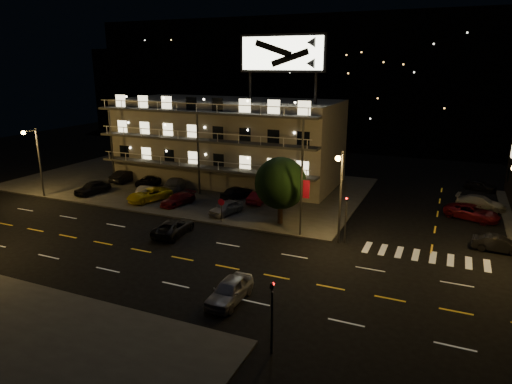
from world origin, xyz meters
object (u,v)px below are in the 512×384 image
at_px(lot_car_4, 226,207).
at_px(lot_car_7, 175,184).
at_px(lot_car_2, 149,195).
at_px(road_car_east, 230,290).
at_px(tree, 280,185).
at_px(side_car_0, 498,244).
at_px(road_car_west, 174,227).

height_order(lot_car_4, lot_car_7, lot_car_7).
distance_m(lot_car_2, road_car_east, 24.26).
xyz_separation_m(tree, lot_car_2, (-15.90, 1.07, -3.11)).
relative_size(side_car_0, road_car_west, 0.81).
bearing_deg(road_car_east, lot_car_2, 138.87).
bearing_deg(lot_car_7, road_car_east, 113.97).
distance_m(lot_car_7, road_car_east, 27.83).
xyz_separation_m(tree, road_car_west, (-7.82, -6.31, -3.27)).
distance_m(road_car_east, road_car_west, 13.31).
distance_m(lot_car_2, road_car_west, 10.95).
bearing_deg(road_car_east, side_car_0, 44.73).
height_order(lot_car_2, road_car_west, lot_car_2).
bearing_deg(tree, lot_car_7, 158.77).
height_order(tree, lot_car_7, tree).
relative_size(lot_car_2, lot_car_4, 1.26).
relative_size(tree, lot_car_7, 1.22).
distance_m(side_car_0, road_car_east, 23.05).
bearing_deg(road_car_west, side_car_0, -168.60).
xyz_separation_m(tree, lot_car_7, (-15.81, 6.14, -3.05)).
distance_m(tree, lot_car_4, 6.73).
bearing_deg(lot_car_2, tree, 20.46).
bearing_deg(tree, road_car_east, -81.54).
xyz_separation_m(lot_car_2, road_car_west, (8.08, -7.39, -0.17)).
height_order(lot_car_4, road_car_west, lot_car_4).
distance_m(lot_car_2, lot_car_7, 5.07).
height_order(tree, road_car_east, tree).
bearing_deg(road_car_west, lot_car_2, -46.50).
xyz_separation_m(lot_car_4, road_car_west, (-1.87, -6.69, -0.15)).
xyz_separation_m(tree, lot_car_4, (-5.94, 0.38, -3.12)).
xyz_separation_m(lot_car_2, road_car_east, (18.13, -16.11, -0.10)).
height_order(side_car_0, road_car_east, road_car_east).
bearing_deg(lot_car_2, lot_car_7, 113.35).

